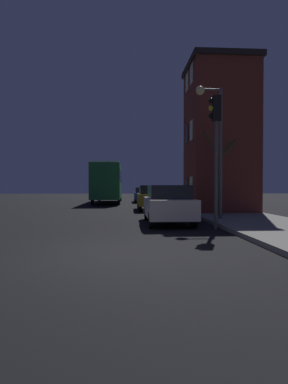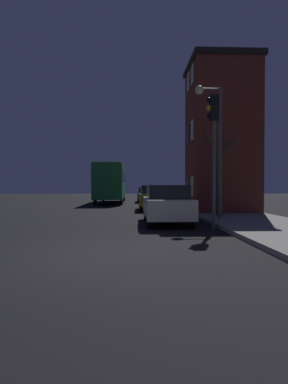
% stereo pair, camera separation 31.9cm
% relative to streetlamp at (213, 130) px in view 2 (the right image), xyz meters
% --- Properties ---
extents(ground_plane, '(120.00, 120.00, 0.00)m').
position_rel_streetlamp_xyz_m(ground_plane, '(-4.13, -5.94, -3.95)').
color(ground_plane, black).
extents(brick_building, '(3.80, 3.77, 8.56)m').
position_rel_streetlamp_xyz_m(brick_building, '(1.65, 4.43, 0.50)').
color(brick_building, brown).
rests_on(brick_building, sidewalk).
extents(streetlamp, '(1.16, 0.38, 5.70)m').
position_rel_streetlamp_xyz_m(streetlamp, '(0.00, 0.00, 0.00)').
color(streetlamp, '#4C4C4C').
rests_on(streetlamp, sidewalk).
extents(traffic_light, '(0.43, 0.24, 4.79)m').
position_rel_streetlamp_xyz_m(traffic_light, '(-0.56, -2.13, -0.53)').
color(traffic_light, '#4C4C4C').
rests_on(traffic_light, ground).
extents(bare_tree, '(1.82, 0.71, 4.08)m').
position_rel_streetlamp_xyz_m(bare_tree, '(0.77, 1.56, -1.93)').
color(bare_tree, '#473323').
rests_on(bare_tree, sidewalk).
extents(bus, '(2.43, 9.84, 3.57)m').
position_rel_streetlamp_xyz_m(bus, '(-5.51, 15.66, -1.82)').
color(bus, '#1E6B33').
rests_on(bus, ground).
extents(car_near_lane, '(1.77, 4.03, 1.59)m').
position_rel_streetlamp_xyz_m(car_near_lane, '(-2.05, -0.51, -3.13)').
color(car_near_lane, beige).
rests_on(car_near_lane, ground).
extents(car_mid_lane, '(1.84, 3.81, 1.62)m').
position_rel_streetlamp_xyz_m(car_mid_lane, '(-2.10, 6.63, -3.10)').
color(car_mid_lane, olive).
rests_on(car_mid_lane, ground).
extents(car_far_lane, '(1.85, 4.50, 1.46)m').
position_rel_streetlamp_xyz_m(car_far_lane, '(-2.08, 16.66, -3.19)').
color(car_far_lane, navy).
rests_on(car_far_lane, ground).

